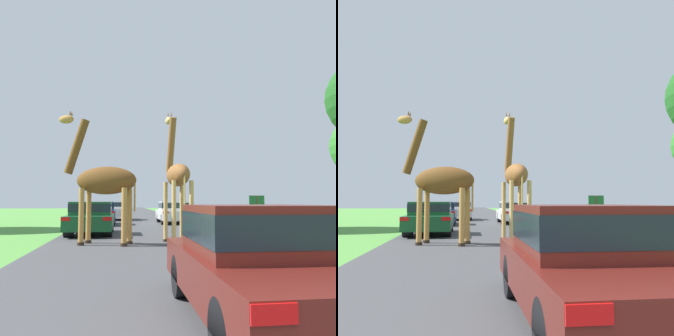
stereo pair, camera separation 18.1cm
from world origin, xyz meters
The scene contains 9 objects.
road centered at (0.00, 30.00, 0.00)m, with size 7.82×120.00×0.00m.
giraffe_near_road centered at (0.68, 12.16, 2.38)m, with size 0.95×2.65×5.03m.
giraffe_companion centered at (-1.95, 11.95, 2.16)m, with size 2.90×1.34×4.71m.
car_lead_maroon centered at (0.39, 3.80, 0.75)m, with size 1.76×4.15×1.42m.
car_queue_right centered at (2.21, 23.56, 0.78)m, with size 1.98×4.55×1.46m.
car_queue_left centered at (-1.48, 28.54, 0.79)m, with size 1.85×4.14×1.49m.
car_far_ahead centered at (-2.65, 15.92, 0.77)m, with size 1.97×4.21×1.45m.
car_verge_right centered at (-2.64, 22.62, 0.75)m, with size 1.92×4.25×1.43m.
sign_post centered at (4.67, 14.70, 1.21)m, with size 0.70×0.08×1.73m.
Camera 1 is at (-1.31, -0.51, 1.46)m, focal length 38.00 mm.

